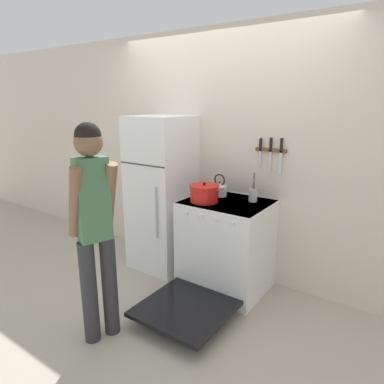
# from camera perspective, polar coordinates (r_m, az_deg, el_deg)

# --- Properties ---
(ground_plane) EXTENTS (14.00, 14.00, 0.00)m
(ground_plane) POSITION_cam_1_polar(r_m,az_deg,el_deg) (4.02, 4.09, -12.16)
(ground_plane) COLOR #B2A893
(wall_back) EXTENTS (10.00, 0.06, 2.55)m
(wall_back) POSITION_cam_1_polar(r_m,az_deg,el_deg) (3.65, 4.70, 6.14)
(wall_back) COLOR beige
(wall_back) RESTS_ON ground_plane
(refrigerator) EXTENTS (0.60, 0.63, 1.68)m
(refrigerator) POSITION_cam_1_polar(r_m,az_deg,el_deg) (3.78, -5.02, -0.30)
(refrigerator) COLOR white
(refrigerator) RESTS_ON ground_plane
(stove_range) EXTENTS (0.80, 1.38, 0.90)m
(stove_range) POSITION_cam_1_polar(r_m,az_deg,el_deg) (3.41, 5.39, -9.07)
(stove_range) COLOR white
(stove_range) RESTS_ON ground_plane
(dutch_oven_pot) EXTENTS (0.32, 0.28, 0.19)m
(dutch_oven_pot) POSITION_cam_1_polar(r_m,az_deg,el_deg) (3.24, 2.04, -0.21)
(dutch_oven_pot) COLOR red
(dutch_oven_pot) RESTS_ON stove_range
(tea_kettle) EXTENTS (0.19, 0.15, 0.23)m
(tea_kettle) POSITION_cam_1_polar(r_m,az_deg,el_deg) (3.45, 4.62, 0.49)
(tea_kettle) COLOR silver
(tea_kettle) RESTS_ON stove_range
(utensil_jar) EXTENTS (0.08, 0.08, 0.28)m
(utensil_jar) POSITION_cam_1_polar(r_m,az_deg,el_deg) (3.30, 10.15, -0.34)
(utensil_jar) COLOR #B7BABF
(utensil_jar) RESTS_ON stove_range
(person) EXTENTS (0.35, 0.40, 1.69)m
(person) POSITION_cam_1_polar(r_m,az_deg,el_deg) (2.63, -15.94, -4.90)
(person) COLOR #2D2D30
(person) RESTS_ON ground_plane
(wall_knife_strip) EXTENTS (0.31, 0.03, 0.35)m
(wall_knife_strip) POSITION_cam_1_polar(r_m,az_deg,el_deg) (3.34, 13.06, 6.87)
(wall_knife_strip) COLOR brown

